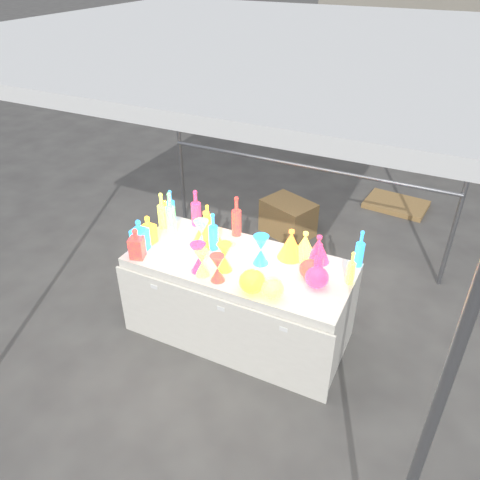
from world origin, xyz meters
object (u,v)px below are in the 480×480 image
at_px(cardboard_box_closed, 288,218).
at_px(hourglass_0, 217,268).
at_px(lampshade_0, 207,227).
at_px(decanter_0, 148,229).
at_px(display_table, 240,298).
at_px(globe_0, 252,283).
at_px(bottle_0, 166,214).

height_order(cardboard_box_closed, hourglass_0, hourglass_0).
height_order(cardboard_box_closed, lampshade_0, lampshade_0).
xyz_separation_m(decanter_0, lampshade_0, (0.44, 0.22, 0.02)).
xyz_separation_m(display_table, lampshade_0, (-0.37, 0.14, 0.52)).
bearing_deg(decanter_0, display_table, 10.17).
relative_size(decanter_0, globe_0, 1.32).
xyz_separation_m(cardboard_box_closed, decanter_0, (-0.58, -1.83, 0.67)).
bearing_deg(lampshade_0, decanter_0, -129.33).
bearing_deg(hourglass_0, decanter_0, 164.82).
bearing_deg(globe_0, lampshade_0, 145.08).
bearing_deg(display_table, globe_0, -50.05).
height_order(bottle_0, decanter_0, bottle_0).
xyz_separation_m(decanter_0, hourglass_0, (0.77, -0.21, -0.02)).
distance_m(bottle_0, hourglass_0, 0.93).
height_order(cardboard_box_closed, decanter_0, decanter_0).
bearing_deg(hourglass_0, lampshade_0, 127.96).
bearing_deg(lampshade_0, hourglass_0, -27.60).
relative_size(bottle_0, lampshade_0, 0.91).
height_order(bottle_0, hourglass_0, bottle_0).
distance_m(display_table, bottle_0, 0.99).
bearing_deg(lampshade_0, bottle_0, -164.01).
bearing_deg(globe_0, decanter_0, 168.42).
height_order(hourglass_0, globe_0, hourglass_0).
xyz_separation_m(bottle_0, lampshade_0, (0.45, -0.07, 0.01)).
height_order(bottle_0, lampshade_0, lampshade_0).
height_order(bottle_0, globe_0, bottle_0).
relative_size(cardboard_box_closed, bottle_0, 2.10).
xyz_separation_m(globe_0, lampshade_0, (-0.62, 0.43, 0.07)).
bearing_deg(cardboard_box_closed, hourglass_0, -63.29).
relative_size(hourglass_0, globe_0, 1.13).
xyz_separation_m(bottle_0, globe_0, (1.07, -0.50, -0.06)).
distance_m(globe_0, lampshade_0, 0.76).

